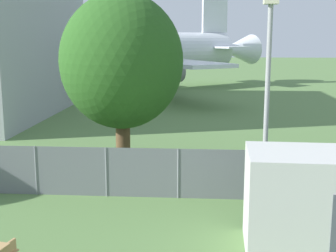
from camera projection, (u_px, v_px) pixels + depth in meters
The scene contains 5 objects.
perimeter_fence at pixel (106, 172), 16.51m from camera, with size 56.07×0.07×1.78m.
airplane at pixel (114, 53), 46.29m from camera, with size 31.72×27.54×12.01m.
portable_cabin at pixel (316, 202), 12.23m from camera, with size 3.72×2.41×2.68m.
tree_behind_benches at pixel (122, 62), 18.30m from camera, with size 4.84×4.84×7.31m.
light_mast at pixel (268, 78), 14.75m from camera, with size 0.44×0.44×6.94m.
Camera 1 is at (3.36, -5.85, 5.63)m, focal length 50.00 mm.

